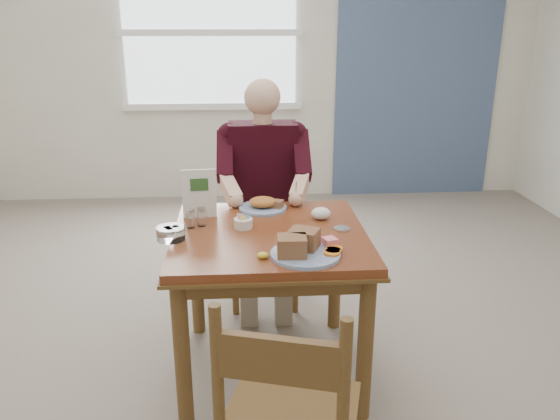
{
  "coord_description": "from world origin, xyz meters",
  "views": [
    {
      "loc": [
        -0.11,
        -2.39,
        1.67
      ],
      "look_at": [
        0.05,
        0.0,
        0.86
      ],
      "focal_mm": 35.0,
      "sensor_mm": 36.0,
      "label": 1
    }
  ],
  "objects": [
    {
      "name": "caddy",
      "position": [
        -0.12,
        0.06,
        0.77
      ],
      "size": [
        0.1,
        0.1,
        0.07
      ],
      "color": "white",
      "rests_on": "table"
    },
    {
      "name": "creamer",
      "position": [
        -0.45,
        -0.07,
        0.78
      ],
      "size": [
        0.15,
        0.15,
        0.06
      ],
      "color": "white",
      "rests_on": "table"
    },
    {
      "name": "floor",
      "position": [
        0.0,
        0.0,
        0.0
      ],
      "size": [
        6.0,
        6.0,
        0.0
      ],
      "primitive_type": "plane",
      "color": "slate",
      "rests_on": "ground"
    },
    {
      "name": "window",
      "position": [
        -0.4,
        2.97,
        1.6
      ],
      "size": [
        1.72,
        0.04,
        1.42
      ],
      "color": "white",
      "rests_on": "wall_back"
    },
    {
      "name": "far_plate",
      "position": [
        -0.01,
        0.33,
        0.78
      ],
      "size": [
        0.33,
        0.33,
        0.07
      ],
      "color": "white",
      "rests_on": "table"
    },
    {
      "name": "diner",
      "position": [
        0.0,
        0.71,
        0.81
      ],
      "size": [
        0.53,
        0.56,
        1.39
      ],
      "color": "gray",
      "rests_on": "chair_far"
    },
    {
      "name": "wall_back",
      "position": [
        0.0,
        3.0,
        1.4
      ],
      "size": [
        5.5,
        0.0,
        5.5
      ],
      "primitive_type": "plane",
      "rotation": [
        1.57,
        0.0,
        0.0
      ],
      "color": "beige",
      "rests_on": "ground"
    },
    {
      "name": "lemon_wedge",
      "position": [
        -0.04,
        -0.31,
        0.76
      ],
      "size": [
        0.05,
        0.04,
        0.03
      ],
      "primitive_type": "ellipsoid",
      "rotation": [
        0.0,
        0.0,
        -0.07
      ],
      "color": "yellow",
      "rests_on": "table"
    },
    {
      "name": "accent_panel",
      "position": [
        1.6,
        2.98,
        1.4
      ],
      "size": [
        1.6,
        0.02,
        2.8
      ],
      "primitive_type": "cube",
      "color": "#41567A",
      "rests_on": "ground"
    },
    {
      "name": "napkin",
      "position": [
        0.26,
        0.16,
        0.78
      ],
      "size": [
        0.12,
        0.11,
        0.06
      ],
      "primitive_type": "ellipsoid",
      "rotation": [
        0.0,
        0.0,
        -0.39
      ],
      "color": "white",
      "rests_on": "table"
    },
    {
      "name": "metal_dish",
      "position": [
        0.34,
        0.0,
        0.75
      ],
      "size": [
        0.09,
        0.09,
        0.01
      ],
      "primitive_type": "cylinder",
      "rotation": [
        0.0,
        0.0,
        -0.19
      ],
      "color": "silver",
      "rests_on": "table"
    },
    {
      "name": "table",
      "position": [
        0.0,
        0.0,
        0.64
      ],
      "size": [
        0.92,
        0.92,
        0.75
      ],
      "color": "brown",
      "rests_on": "ground"
    },
    {
      "name": "shakers",
      "position": [
        -0.35,
        0.09,
        0.8
      ],
      "size": [
        0.1,
        0.08,
        0.09
      ],
      "color": "white",
      "rests_on": "table"
    },
    {
      "name": "chair_far",
      "position": [
        0.0,
        0.8,
        0.48
      ],
      "size": [
        0.42,
        0.42,
        0.95
      ],
      "color": "brown",
      "rests_on": "ground"
    },
    {
      "name": "menu",
      "position": [
        -0.34,
        0.23,
        0.88
      ],
      "size": [
        0.17,
        0.03,
        0.25
      ],
      "color": "white",
      "rests_on": "table"
    },
    {
      "name": "near_plate",
      "position": [
        0.13,
        -0.29,
        0.79
      ],
      "size": [
        0.34,
        0.34,
        0.1
      ],
      "color": "white",
      "rests_on": "table"
    }
  ]
}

